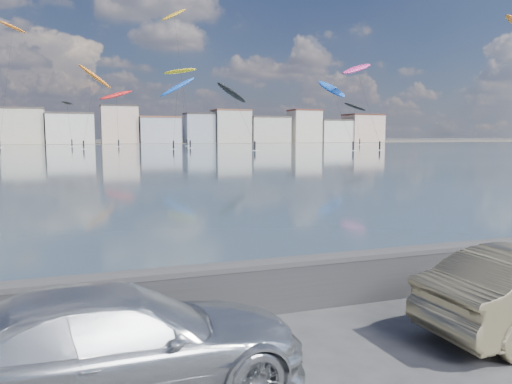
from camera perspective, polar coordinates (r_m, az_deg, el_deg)
bay_water at (r=97.61m, az=-17.81°, el=4.30°), size 500.00×177.00×0.00m
far_shore_strip at (r=206.06m, az=-18.62°, el=5.33°), size 500.00×60.00×0.00m
seawall at (r=9.50m, az=-3.17°, el=-10.84°), size 400.00×0.36×1.08m
far_buildings at (r=192.07m, az=-18.24°, el=7.07°), size 240.79×13.26×14.60m
car_silver at (r=7.00m, az=-15.36°, el=-16.35°), size 5.13×2.33×1.46m
kitesurfer_2 at (r=123.26m, az=-8.97°, el=11.71°), size 9.07×7.76×17.64m
kitesurfer_3 at (r=175.38m, az=11.26°, el=9.46°), size 8.20×10.60×14.48m
kitesurfer_4 at (r=119.31m, az=8.62°, el=11.50°), size 5.20×17.93×16.68m
kitesurfer_6 at (r=156.02m, az=-15.68°, el=10.59°), size 11.05×18.05×17.16m
kitesurfer_9 at (r=128.47m, az=-17.91°, el=12.33°), size 8.89×9.79×20.33m
kitesurfer_10 at (r=117.81m, az=11.46°, el=13.53°), size 9.66×11.11×20.13m
kitesurfer_11 at (r=162.63m, az=-8.68°, el=13.42°), size 10.74×19.48×24.35m
kitesurfer_12 at (r=154.10m, az=-20.80°, el=9.39°), size 4.84×12.50×13.22m
kitesurfer_14 at (r=141.71m, az=-9.32°, el=19.12°), size 7.90×16.98×37.49m
kitesurfer_17 at (r=158.13m, az=-26.04°, el=16.36°), size 7.64×17.78×34.05m
kitesurfer_19 at (r=112.65m, az=-2.75°, el=11.20°), size 9.73×12.65×15.10m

